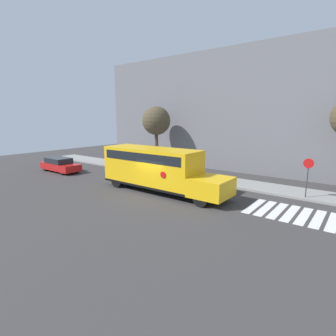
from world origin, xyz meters
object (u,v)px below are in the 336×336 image
at_px(tree_near_sidewalk, 156,121).
at_px(school_bus, 156,167).
at_px(stop_sign, 308,173).
at_px(parked_car, 60,165).

bearing_deg(tree_near_sidewalk, school_bus, -50.18).
height_order(stop_sign, tree_near_sidewalk, tree_near_sidewalk).
distance_m(parked_car, tree_near_sidewalk, 10.98).
height_order(parked_car, tree_near_sidewalk, tree_near_sidewalk).
bearing_deg(parked_car, tree_near_sidewalk, 53.66).
bearing_deg(stop_sign, parked_car, -167.21).
distance_m(stop_sign, tree_near_sidewalk, 16.32).
bearing_deg(tree_near_sidewalk, parked_car, -126.34).
bearing_deg(school_bus, tree_near_sidewalk, 129.82).
relative_size(school_bus, stop_sign, 3.62).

